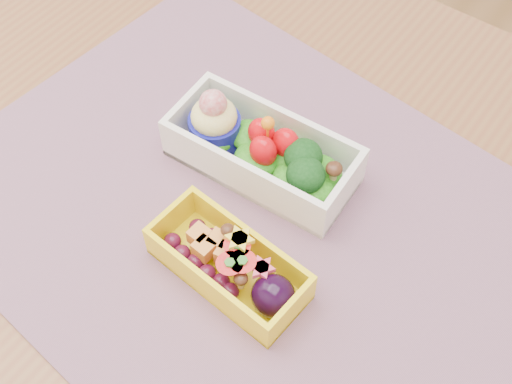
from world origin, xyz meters
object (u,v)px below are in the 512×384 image
Objects in this scene: placemat at (247,214)px; bento_yellow at (231,265)px; bento_white at (261,151)px; table at (232,260)px.

placemat is 3.81× the size of bento_yellow.
bento_white is 0.13m from bento_yellow.
placemat is at bearing 119.93° from bento_yellow.
bento_yellow reaches higher than placemat.
bento_white reaches higher than bento_yellow.
table is at bearing -88.75° from bento_white.
bento_yellow is (0.05, -0.06, 0.12)m from table.
table is 6.23× the size of bento_white.
bento_white is at bearing 112.23° from placemat.
bento_yellow is (0.03, -0.06, 0.02)m from placemat.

